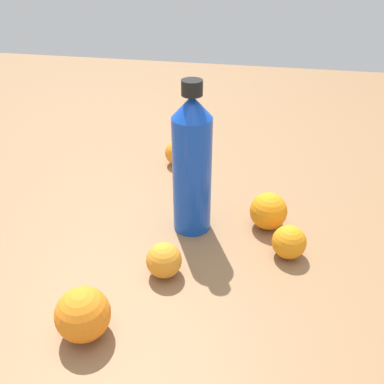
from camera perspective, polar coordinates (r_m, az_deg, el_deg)
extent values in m
plane|color=olive|center=(0.83, 2.65, -5.45)|extent=(2.40, 2.40, 0.00)
cylinder|color=blue|center=(0.78, 0.00, 2.16)|extent=(0.07, 0.07, 0.23)
cone|color=blue|center=(0.72, 0.00, 11.46)|extent=(0.07, 0.07, 0.04)
cylinder|color=black|center=(0.71, 0.00, 13.93)|extent=(0.04, 0.04, 0.03)
sphere|color=orange|center=(0.83, 10.29, -2.55)|extent=(0.07, 0.07, 0.07)
sphere|color=orange|center=(0.77, 12.99, -6.61)|extent=(0.06, 0.06, 0.06)
sphere|color=orange|center=(0.64, -14.54, -15.72)|extent=(0.08, 0.08, 0.08)
sphere|color=orange|center=(0.72, -3.81, -9.19)|extent=(0.06, 0.06, 0.06)
sphere|color=orange|center=(1.05, -1.94, 5.34)|extent=(0.06, 0.06, 0.06)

